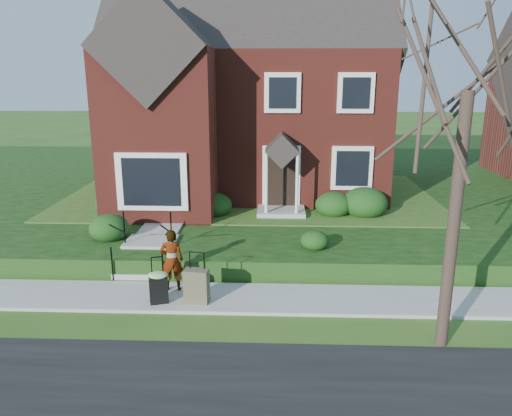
{
  "coord_description": "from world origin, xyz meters",
  "views": [
    {
      "loc": [
        1.0,
        -10.89,
        5.24
      ],
      "look_at": [
        0.48,
        2.0,
        1.73
      ],
      "focal_mm": 35.0,
      "sensor_mm": 36.0,
      "label": 1
    }
  ],
  "objects_px": {
    "woman": "(172,260)",
    "tree_verge": "(471,63)",
    "front_steps": "(147,253)",
    "suitcase_olive": "(197,286)",
    "suitcase_black": "(158,285)"
  },
  "relations": [
    {
      "from": "suitcase_olive",
      "to": "tree_verge",
      "type": "distance_m",
      "value": 7.27
    },
    {
      "from": "suitcase_olive",
      "to": "front_steps",
      "type": "bearing_deg",
      "value": 135.06
    },
    {
      "from": "woman",
      "to": "suitcase_olive",
      "type": "distance_m",
      "value": 1.03
    },
    {
      "from": "front_steps",
      "to": "suitcase_olive",
      "type": "distance_m",
      "value": 2.76
    },
    {
      "from": "front_steps",
      "to": "suitcase_olive",
      "type": "height_order",
      "value": "front_steps"
    },
    {
      "from": "suitcase_olive",
      "to": "tree_verge",
      "type": "xyz_separation_m",
      "value": [
        5.14,
        -1.51,
        4.92
      ]
    },
    {
      "from": "suitcase_black",
      "to": "tree_verge",
      "type": "relative_size",
      "value": 0.14
    },
    {
      "from": "suitcase_black",
      "to": "tree_verge",
      "type": "distance_m",
      "value": 7.88
    },
    {
      "from": "woman",
      "to": "suitcase_olive",
      "type": "bearing_deg",
      "value": 128.65
    },
    {
      "from": "woman",
      "to": "tree_verge",
      "type": "distance_m",
      "value": 7.71
    },
    {
      "from": "woman",
      "to": "tree_verge",
      "type": "height_order",
      "value": "tree_verge"
    },
    {
      "from": "woman",
      "to": "tree_verge",
      "type": "bearing_deg",
      "value": 151.71
    },
    {
      "from": "woman",
      "to": "tree_verge",
      "type": "relative_size",
      "value": 0.2
    },
    {
      "from": "suitcase_black",
      "to": "suitcase_olive",
      "type": "height_order",
      "value": "suitcase_olive"
    },
    {
      "from": "woman",
      "to": "suitcase_black",
      "type": "distance_m",
      "value": 0.82
    }
  ]
}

